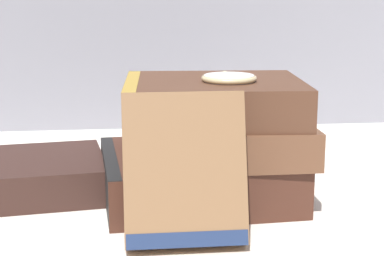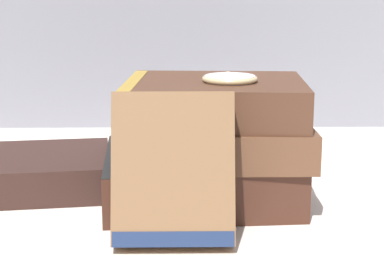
{
  "view_description": "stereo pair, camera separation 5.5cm",
  "coord_description": "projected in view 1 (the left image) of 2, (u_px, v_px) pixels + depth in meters",
  "views": [
    {
      "loc": [
        -0.05,
        -0.59,
        0.2
      ],
      "look_at": [
        0.02,
        -0.01,
        0.07
      ],
      "focal_mm": 60.0,
      "sensor_mm": 36.0,
      "label": 1
    },
    {
      "loc": [
        0.01,
        -0.59,
        0.2
      ],
      "look_at": [
        0.02,
        -0.01,
        0.07
      ],
      "focal_mm": 60.0,
      "sensor_mm": 36.0,
      "label": 2
    }
  ],
  "objects": [
    {
      "name": "book_flat_middle",
      "position": [
        208.0,
        137.0,
        0.61
      ],
      "size": [
        0.17,
        0.15,
        0.04
      ],
      "rotation": [
        0.0,
        0.0,
        -0.0
      ],
      "color": "brown",
      "rests_on": "book_flat_bottom"
    },
    {
      "name": "ground_plane",
      "position": [
        174.0,
        200.0,
        0.62
      ],
      "size": [
        3.0,
        3.0,
        0.0
      ],
      "primitive_type": "plane",
      "color": "silver"
    },
    {
      "name": "book_flat_bottom",
      "position": [
        192.0,
        175.0,
        0.62
      ],
      "size": [
        0.19,
        0.17,
        0.05
      ],
      "rotation": [
        0.0,
        0.0,
        0.07
      ],
      "color": "#422319",
      "rests_on": "ground_plane"
    },
    {
      "name": "book_flat_top",
      "position": [
        208.0,
        100.0,
        0.6
      ],
      "size": [
        0.17,
        0.15,
        0.04
      ],
      "rotation": [
        0.0,
        0.0,
        -0.06
      ],
      "color": "#4C2D1E",
      "rests_on": "book_flat_middle"
    },
    {
      "name": "book_leaning_front",
      "position": [
        187.0,
        175.0,
        0.51
      ],
      "size": [
        0.1,
        0.06,
        0.12
      ],
      "rotation": [
        -0.29,
        0.0,
        0.0
      ],
      "color": "brown",
      "rests_on": "ground_plane"
    },
    {
      "name": "pocket_watch",
      "position": [
        229.0,
        78.0,
        0.59
      ],
      "size": [
        0.05,
        0.05,
        0.01
      ],
      "color": "silver",
      "rests_on": "book_flat_top"
    },
    {
      "name": "reading_glasses",
      "position": [
        169.0,
        152.0,
        0.79
      ],
      "size": [
        0.1,
        0.06,
        0.0
      ],
      "rotation": [
        0.0,
        0.0,
        -0.23
      ],
      "color": "black",
      "rests_on": "ground_plane"
    }
  ]
}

